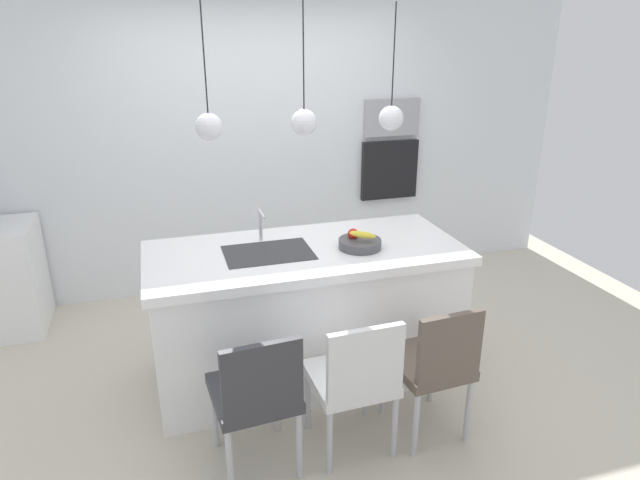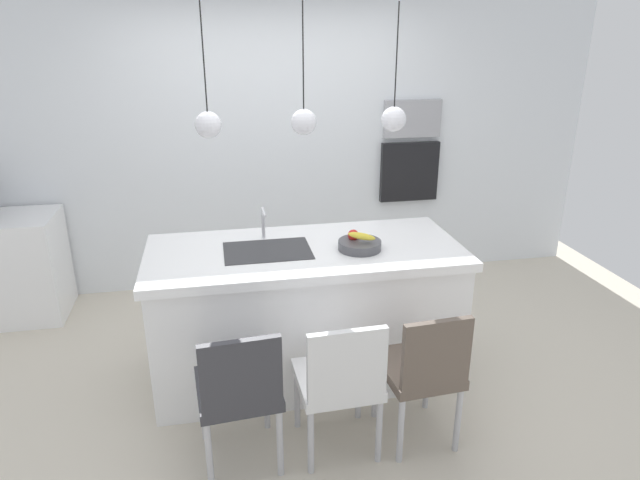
# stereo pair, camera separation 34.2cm
# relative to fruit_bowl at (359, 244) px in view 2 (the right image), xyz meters

# --- Properties ---
(floor) EXTENTS (6.60, 6.60, 0.00)m
(floor) POSITION_rel_fruit_bowl_xyz_m (-0.34, 0.09, -0.98)
(floor) COLOR beige
(floor) RESTS_ON ground
(back_wall) EXTENTS (6.00, 0.10, 2.60)m
(back_wall) POSITION_rel_fruit_bowl_xyz_m (-0.34, 1.74, 0.32)
(back_wall) COLOR white
(back_wall) RESTS_ON ground
(kitchen_island) EXTENTS (2.07, 0.92, 0.94)m
(kitchen_island) POSITION_rel_fruit_bowl_xyz_m (-0.34, 0.09, -0.50)
(kitchen_island) COLOR white
(kitchen_island) RESTS_ON ground
(sink_basin) EXTENTS (0.56, 0.40, 0.02)m
(sink_basin) POSITION_rel_fruit_bowl_xyz_m (-0.59, 0.09, -0.04)
(sink_basin) COLOR #2D2D30
(sink_basin) RESTS_ON kitchen_island
(faucet) EXTENTS (0.02, 0.17, 0.22)m
(faucet) POSITION_rel_fruit_bowl_xyz_m (-0.59, 0.30, 0.10)
(faucet) COLOR silver
(faucet) RESTS_ON kitchen_island
(fruit_bowl) EXTENTS (0.28, 0.28, 0.15)m
(fruit_bowl) POSITION_rel_fruit_bowl_xyz_m (0.00, 0.00, 0.00)
(fruit_bowl) COLOR #4C4C51
(fruit_bowl) RESTS_ON kitchen_island
(microwave) EXTENTS (0.54, 0.08, 0.34)m
(microwave) POSITION_rel_fruit_bowl_xyz_m (0.93, 1.67, 0.54)
(microwave) COLOR #9E9EA3
(microwave) RESTS_ON back_wall
(oven) EXTENTS (0.56, 0.08, 0.56)m
(oven) POSITION_rel_fruit_bowl_xyz_m (0.93, 1.67, 0.04)
(oven) COLOR black
(oven) RESTS_ON back_wall
(chair_near) EXTENTS (0.47, 0.50, 0.87)m
(chair_near) POSITION_rel_fruit_bowl_xyz_m (-0.84, -0.75, -0.48)
(chair_near) COLOR #333338
(chair_near) RESTS_ON ground
(chair_middle) EXTENTS (0.46, 0.47, 0.86)m
(chair_middle) POSITION_rel_fruit_bowl_xyz_m (-0.30, -0.75, -0.49)
(chair_middle) COLOR silver
(chair_middle) RESTS_ON ground
(chair_far) EXTENTS (0.44, 0.49, 0.87)m
(chair_far) POSITION_rel_fruit_bowl_xyz_m (0.18, -0.75, -0.48)
(chair_far) COLOR brown
(chair_far) RESTS_ON ground
(pendant_light_left) EXTENTS (0.16, 0.16, 0.76)m
(pendant_light_left) POSITION_rel_fruit_bowl_xyz_m (-0.91, 0.09, 0.78)
(pendant_light_left) COLOR silver
(pendant_light_center) EXTENTS (0.16, 0.16, 0.76)m
(pendant_light_center) POSITION_rel_fruit_bowl_xyz_m (-0.34, 0.09, 0.78)
(pendant_light_center) COLOR silver
(pendant_light_right) EXTENTS (0.16, 0.16, 0.76)m
(pendant_light_right) POSITION_rel_fruit_bowl_xyz_m (0.23, 0.09, 0.78)
(pendant_light_right) COLOR silver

